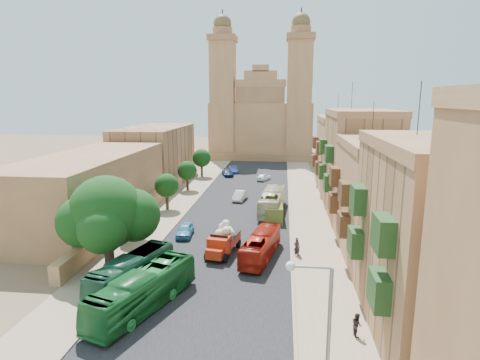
% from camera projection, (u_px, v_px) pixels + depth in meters
% --- Properties ---
extents(ground, '(260.00, 260.00, 0.00)m').
position_uv_depth(ground, '(204.00, 295.00, 31.63)').
color(ground, brown).
extents(road_surface, '(14.00, 140.00, 0.01)m').
position_uv_depth(road_surface, '(243.00, 200.00, 60.84)').
color(road_surface, black).
rests_on(road_surface, ground).
extents(sidewalk_east, '(5.00, 140.00, 0.01)m').
position_uv_depth(sidewalk_east, '(306.00, 202.00, 59.83)').
color(sidewalk_east, '#8D755C').
rests_on(sidewalk_east, ground).
extents(sidewalk_west, '(5.00, 140.00, 0.01)m').
position_uv_depth(sidewalk_west, '(182.00, 199.00, 61.85)').
color(sidewalk_west, '#8D755C').
rests_on(sidewalk_west, ground).
extents(kerb_east, '(0.25, 140.00, 0.12)m').
position_uv_depth(kerb_east, '(289.00, 201.00, 60.08)').
color(kerb_east, '#8D755C').
rests_on(kerb_east, ground).
extents(kerb_west, '(0.25, 140.00, 0.12)m').
position_uv_depth(kerb_west, '(198.00, 199.00, 61.58)').
color(kerb_west, '#8D755C').
rests_on(kerb_west, ground).
extents(townhouse_a, '(9.00, 14.00, 16.40)m').
position_uv_depth(townhouse_a, '(438.00, 239.00, 25.72)').
color(townhouse_a, '#A17149').
rests_on(townhouse_a, ground).
extents(townhouse_b, '(9.00, 14.00, 14.90)m').
position_uv_depth(townhouse_b, '(384.00, 197.00, 39.50)').
color(townhouse_b, '#976A44').
rests_on(townhouse_b, ground).
extents(townhouse_c, '(9.00, 14.00, 17.40)m').
position_uv_depth(townhouse_c, '(359.00, 163.00, 52.89)').
color(townhouse_c, '#A17149').
rests_on(townhouse_c, ground).
extents(townhouse_d, '(9.00, 14.00, 15.90)m').
position_uv_depth(townhouse_d, '(344.00, 154.00, 66.67)').
color(townhouse_d, '#976A44').
rests_on(townhouse_d, ground).
extents(west_wall, '(1.00, 40.00, 1.80)m').
position_uv_depth(west_wall, '(140.00, 210.00, 52.26)').
color(west_wall, '#976A44').
rests_on(west_wall, ground).
extents(west_building_low, '(10.00, 28.00, 8.40)m').
position_uv_depth(west_building_low, '(91.00, 188.00, 50.23)').
color(west_building_low, brown).
rests_on(west_building_low, ground).
extents(west_building_mid, '(10.00, 22.00, 10.00)m').
position_uv_depth(west_building_mid, '(155.00, 154.00, 75.39)').
color(west_building_mid, '#A17149').
rests_on(west_building_mid, ground).
extents(church, '(28.00, 22.50, 36.30)m').
position_uv_depth(church, '(262.00, 120.00, 106.27)').
color(church, '#976A44').
rests_on(church, ground).
extents(ficus_tree, '(8.64, 7.95, 8.64)m').
position_uv_depth(ficus_tree, '(108.00, 215.00, 35.51)').
color(ficus_tree, '#332519').
rests_on(ficus_tree, ground).
extents(street_tree_a, '(3.41, 3.41, 5.24)m').
position_uv_depth(street_tree_a, '(135.00, 208.00, 43.67)').
color(street_tree_a, '#332519').
rests_on(street_tree_a, ground).
extents(street_tree_b, '(3.30, 3.30, 5.08)m').
position_uv_depth(street_tree_b, '(167.00, 186.00, 55.38)').
color(street_tree_b, '#332519').
rests_on(street_tree_b, ground).
extents(street_tree_c, '(3.23, 3.23, 4.97)m').
position_uv_depth(street_tree_c, '(187.00, 171.00, 67.08)').
color(street_tree_c, '#332519').
rests_on(street_tree_c, ground).
extents(street_tree_d, '(3.59, 3.59, 5.51)m').
position_uv_depth(street_tree_d, '(202.00, 158.00, 78.70)').
color(street_tree_d, '#332519').
rests_on(street_tree_d, ground).
extents(streetlamp, '(2.11, 0.44, 8.22)m').
position_uv_depth(streetlamp, '(318.00, 325.00, 18.07)').
color(streetlamp, gray).
rests_on(streetlamp, ground).
extents(red_truck, '(3.10, 5.84, 3.26)m').
position_uv_depth(red_truck, '(223.00, 240.00, 39.83)').
color(red_truck, '#B3270D').
rests_on(red_truck, ground).
extents(olive_pickup, '(2.50, 5.10, 2.06)m').
position_uv_depth(olive_pickup, '(274.00, 212.00, 51.05)').
color(olive_pickup, '#4E5D23').
rests_on(olive_pickup, ground).
extents(bus_green_south, '(5.75, 10.63, 2.90)m').
position_uv_depth(bus_green_south, '(143.00, 290.00, 29.32)').
color(bus_green_south, '#17652A').
rests_on(bus_green_south, ground).
extents(bus_green_north, '(4.80, 9.69, 2.63)m').
position_uv_depth(bus_green_north, '(132.00, 271.00, 33.00)').
color(bus_green_north, '#1C5237').
rests_on(bus_green_north, ground).
extents(bus_red_east, '(3.72, 9.16, 2.49)m').
position_uv_depth(bus_red_east, '(261.00, 246.00, 38.82)').
color(bus_red_east, '#A21A0D').
rests_on(bus_red_east, ground).
extents(bus_cream_east, '(3.46, 11.25, 3.09)m').
position_uv_depth(bus_cream_east, '(272.00, 201.00, 54.26)').
color(bus_cream_east, beige).
rests_on(bus_cream_east, ground).
extents(car_blue_a, '(1.92, 4.20, 1.40)m').
position_uv_depth(car_blue_a, '(185.00, 230.00, 45.11)').
color(car_blue_a, teal).
rests_on(car_blue_a, ground).
extents(car_white_a, '(2.01, 4.46, 1.42)m').
position_uv_depth(car_white_a, '(240.00, 196.00, 60.91)').
color(car_white_a, silver).
rests_on(car_white_a, ground).
extents(car_cream, '(2.41, 4.66, 1.26)m').
position_uv_depth(car_cream, '(269.00, 198.00, 59.61)').
color(car_cream, '#F5EDBA').
rests_on(car_cream, ground).
extents(car_dkblue, '(3.13, 4.81, 1.30)m').
position_uv_depth(car_dkblue, '(228.00, 173.00, 79.76)').
color(car_dkblue, '#0F2047').
rests_on(car_dkblue, ground).
extents(car_white_b, '(2.89, 4.12, 1.30)m').
position_uv_depth(car_white_b, '(264.00, 177.00, 75.66)').
color(car_white_b, white).
rests_on(car_white_b, ground).
extents(car_blue_b, '(2.44, 4.38, 1.37)m').
position_uv_depth(car_blue_b, '(233.00, 169.00, 83.47)').
color(car_blue_b, '#2B469C').
rests_on(car_blue_b, ground).
extents(pedestrian_a, '(0.66, 0.47, 1.71)m').
position_uv_depth(pedestrian_a, '(297.00, 247.00, 39.47)').
color(pedestrian_a, '#242226').
rests_on(pedestrian_a, ground).
extents(pedestrian_b, '(0.73, 0.86, 1.57)m').
position_uv_depth(pedestrian_b, '(357.00, 324.00, 26.13)').
color(pedestrian_b, black).
rests_on(pedestrian_b, ground).
extents(pedestrian_c, '(0.51, 1.01, 1.66)m').
position_uv_depth(pedestrian_c, '(297.00, 246.00, 39.97)').
color(pedestrian_c, '#2E2E31').
rests_on(pedestrian_c, ground).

